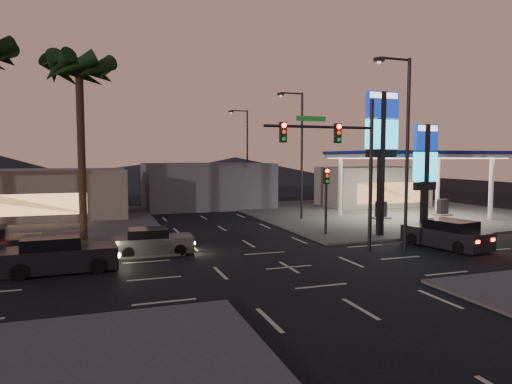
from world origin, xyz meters
name	(u,v)px	position (x,y,z in m)	size (l,w,h in m)	color
ground	(289,267)	(0.00, 0.00, 0.00)	(140.00, 140.00, 0.00)	black
corner_lot_ne	(384,212)	(16.00, 16.00, 0.06)	(24.00, 24.00, 0.12)	#47443F
gas_station	(414,156)	(16.00, 12.00, 5.08)	(12.20, 8.20, 5.47)	silver
convenience_store	(372,187)	(18.00, 21.00, 2.00)	(10.00, 6.00, 4.00)	#726B5B
pylon_sign_tall	(382,134)	(8.50, 5.50, 6.39)	(2.20, 0.35, 9.00)	black
pylon_sign_short	(425,163)	(11.00, 4.50, 4.66)	(1.60, 0.35, 7.00)	black
traffic_signal_mast	(342,152)	(3.76, 1.99, 5.23)	(6.10, 0.39, 8.00)	black
pedestal_signal	(326,190)	(5.50, 6.98, 2.92)	(0.32, 0.39, 4.30)	black
streetlight_near	(404,143)	(6.79, 1.00, 5.72)	(2.14, 0.25, 10.00)	black
streetlight_mid	(299,148)	(6.79, 14.00, 5.72)	(2.14, 0.25, 10.00)	black
streetlight_far	(245,150)	(6.79, 28.00, 5.72)	(2.14, 0.25, 10.00)	black
palm_a	(79,79)	(-9.00, 9.50, 9.43)	(4.41, 4.41, 10.86)	black
building_far_west	(22,194)	(-14.00, 22.00, 2.00)	(16.00, 8.00, 4.00)	#726B5B
building_far_mid	(206,185)	(2.00, 26.00, 2.20)	(12.00, 9.00, 4.40)	#4C4C51
hill_right	(235,171)	(15.00, 60.00, 2.50)	(50.00, 50.00, 5.00)	black
hill_center	(150,175)	(0.00, 60.00, 2.00)	(60.00, 60.00, 4.00)	black
car_lane_a_front	(58,255)	(-9.81, 2.50, 0.73)	(4.94, 2.25, 1.58)	black
car_lane_b_front	(152,242)	(-5.56, 4.92, 0.62)	(4.17, 1.86, 1.34)	#4D4D4F
suv_station	(447,235)	(10.02, 1.36, 0.72)	(2.86, 4.96, 1.56)	black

